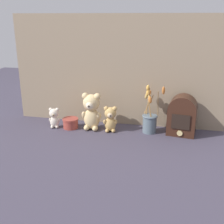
{
  "coord_description": "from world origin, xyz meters",
  "views": [
    {
      "loc": [
        0.35,
        -1.59,
        0.69
      ],
      "look_at": [
        0.0,
        0.02,
        0.13
      ],
      "focal_mm": 45.0,
      "sensor_mm": 36.0,
      "label": 1
    }
  ],
  "objects": [
    {
      "name": "ground_plane",
      "position": [
        0.0,
        0.0,
        0.0
      ],
      "size": [
        4.0,
        4.0,
        0.0
      ],
      "primitive_type": "plane",
      "color": "#3D3847"
    },
    {
      "name": "backdrop_wall",
      "position": [
        0.0,
        0.17,
        0.35
      ],
      "size": [
        1.38,
        0.02,
        0.71
      ],
      "color": "gray",
      "rests_on": "ground"
    },
    {
      "name": "flower_vase",
      "position": [
        0.23,
        0.05,
        0.09
      ],
      "size": [
        0.13,
        0.14,
        0.3
      ],
      "color": "slate",
      "rests_on": "ground"
    },
    {
      "name": "decorative_tin_tall",
      "position": [
        -0.27,
        0.01,
        0.03
      ],
      "size": [
        0.1,
        0.1,
        0.07
      ],
      "color": "#993D33",
      "rests_on": "ground"
    },
    {
      "name": "teddy_bear_small",
      "position": [
        -0.38,
        0.0,
        0.07
      ],
      "size": [
        0.07,
        0.07,
        0.13
      ],
      "color": "beige",
      "rests_on": "ground"
    },
    {
      "name": "teddy_bear_large",
      "position": [
        -0.13,
        0.02,
        0.12
      ],
      "size": [
        0.13,
        0.12,
        0.24
      ],
      "color": "#DBBC84",
      "rests_on": "ground"
    },
    {
      "name": "vintage_radio",
      "position": [
        0.43,
        0.06,
        0.12
      ],
      "size": [
        0.18,
        0.14,
        0.25
      ],
      "color": "#381E14",
      "rests_on": "ground"
    },
    {
      "name": "teddy_bear_medium",
      "position": [
        -0.01,
        0.01,
        0.09
      ],
      "size": [
        0.09,
        0.08,
        0.16
      ],
      "color": "tan",
      "rests_on": "ground"
    }
  ]
}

